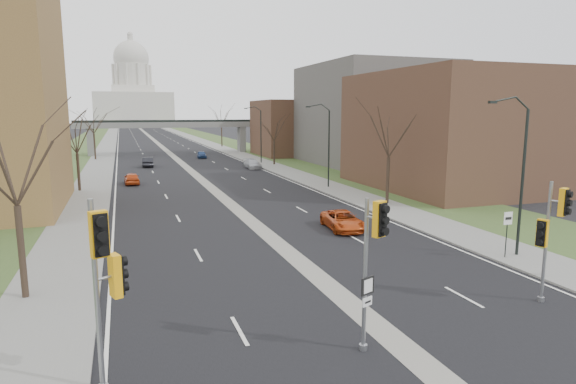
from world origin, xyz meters
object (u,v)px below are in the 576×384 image
speed_limit_sign (507,226)px  car_left_near (132,178)px  signal_pole_median (373,248)px  car_right_mid (252,164)px  car_left_far (148,162)px  car_right_near (343,220)px  signal_pole_left (105,269)px  signal_pole_right (551,225)px  car_right_far (202,155)px

speed_limit_sign → car_left_near: (-18.68, 35.71, -1.20)m
signal_pole_median → car_right_mid: (9.90, 52.61, -3.00)m
car_left_far → car_right_near: car_left_far is taller
signal_pole_left → car_left_far: (4.12, 59.45, -3.01)m
signal_pole_left → car_right_mid: signal_pole_left is taller
speed_limit_sign → car_right_mid: bearing=93.8°
car_left_far → car_right_mid: size_ratio=0.95×
speed_limit_sign → car_right_mid: 45.84m
signal_pole_left → car_left_far: bearing=65.1°
signal_pole_right → car_left_near: bearing=88.6°
signal_pole_left → car_left_near: size_ratio=1.47×
signal_pole_right → car_left_near: 44.15m
signal_pole_left → car_right_mid: (18.01, 52.22, -3.06)m
speed_limit_sign → car_right_near: 10.68m
signal_pole_left → car_right_near: size_ratio=1.25×
speed_limit_sign → car_left_near: 40.32m
signal_pole_left → car_right_far: signal_pole_left is taller
car_left_near → signal_pole_median: bearing=97.4°
car_right_near → car_right_mid: bearing=91.0°
signal_pole_right → car_right_far: size_ratio=1.44×
car_right_near → car_right_mid: (3.34, 36.69, 0.02)m
car_left_near → car_left_far: size_ratio=0.90×
car_left_far → car_right_near: (10.56, -43.92, -0.08)m
car_left_near → car_right_far: bearing=-115.0°
signal_pole_right → car_left_near: (-15.59, 41.21, -2.74)m
car_left_near → signal_pole_left: bearing=86.5°
speed_limit_sign → car_right_mid: speed_limit_sign is taller
car_left_far → car_right_near: size_ratio=0.94×
car_right_near → car_right_far: size_ratio=1.26×
car_left_near → car_right_mid: bearing=-150.1°
signal_pole_left → car_left_near: bearing=67.1°
car_left_far → signal_pole_left: bearing=89.5°
signal_pole_left → speed_limit_sign: size_ratio=2.24×
speed_limit_sign → car_left_far: (-16.04, 53.01, -1.15)m
signal_pole_median → car_right_near: signal_pole_median is taller
speed_limit_sign → car_right_far: 64.09m
signal_pole_left → signal_pole_right: (17.07, 0.94, -0.32)m
car_right_near → signal_pole_left: bearing=-127.2°
car_left_far → car_right_mid: 15.67m
speed_limit_sign → car_right_far: speed_limit_sign is taller
car_right_mid → car_right_far: (-4.32, 17.97, -0.04)m
signal_pole_median → car_right_far: (5.58, 70.58, -3.04)m
signal_pole_right → car_right_mid: bearing=66.9°
car_left_near → car_right_far: car_left_near is taller
signal_pole_left → signal_pole_median: size_ratio=1.08×
speed_limit_sign → signal_pole_right: bearing=-118.2°
speed_limit_sign → car_right_mid: size_ratio=0.56×
signal_pole_left → car_left_far: size_ratio=1.32×
car_left_far → signal_pole_right: bearing=106.0°
car_right_near → speed_limit_sign: bearing=-52.7°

